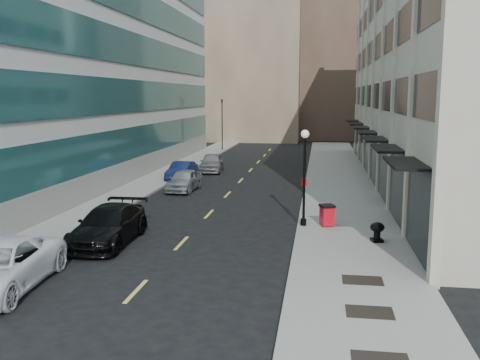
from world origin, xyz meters
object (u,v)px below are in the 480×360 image
(traffic_signal, at_px, (222,103))
(sign_post, at_px, (304,192))
(trash_bin, at_px, (327,215))
(car_silver_sedan, at_px, (184,180))
(urn_planter, at_px, (377,230))
(car_black_pickup, at_px, (108,225))
(car_grey_sedan, at_px, (212,163))
(lamppost, at_px, (304,169))
(car_blue_sedan, at_px, (182,171))

(traffic_signal, height_order, sign_post, traffic_signal)
(sign_post, bearing_deg, trash_bin, -21.72)
(traffic_signal, xyz_separation_m, car_silver_sedan, (2.30, -27.00, -4.97))
(urn_planter, bearing_deg, car_black_pickup, -172.84)
(car_silver_sedan, distance_m, sign_post, 12.38)
(car_grey_sedan, bearing_deg, urn_planter, -66.55)
(car_silver_sedan, relative_size, lamppost, 0.91)
(traffic_signal, bearing_deg, car_grey_sedan, -82.51)
(car_black_pickup, relative_size, car_grey_sedan, 1.21)
(car_black_pickup, height_order, car_silver_sedan, car_black_pickup)
(car_blue_sedan, bearing_deg, car_grey_sedan, 76.11)
(traffic_signal, relative_size, car_grey_sedan, 1.49)
(car_black_pickup, height_order, car_blue_sedan, car_black_pickup)
(car_blue_sedan, distance_m, urn_planter, 21.28)
(car_silver_sedan, relative_size, urn_planter, 5.06)
(traffic_signal, relative_size, urn_planter, 8.02)
(traffic_signal, bearing_deg, car_black_pickup, -86.75)
(car_black_pickup, xyz_separation_m, lamppost, (8.50, 4.02, 2.18))
(car_silver_sedan, distance_m, car_blue_sedan, 4.90)
(car_silver_sedan, bearing_deg, car_black_pickup, -87.20)
(car_grey_sedan, height_order, sign_post, sign_post)
(lamppost, bearing_deg, urn_planter, -37.59)
(car_blue_sedan, distance_m, sign_post, 16.89)
(traffic_signal, height_order, car_grey_sedan, traffic_signal)
(car_black_pickup, relative_size, car_silver_sedan, 1.28)
(car_black_pickup, distance_m, car_silver_sedan, 13.47)
(car_silver_sedan, height_order, lamppost, lamppost)
(traffic_signal, xyz_separation_m, car_blue_sedan, (0.87, -22.32, -5.02))
(car_blue_sedan, relative_size, sign_post, 1.73)
(traffic_signal, distance_m, trash_bin, 38.65)
(car_black_pickup, distance_m, sign_post, 9.67)
(traffic_signal, bearing_deg, lamppost, -73.50)
(traffic_signal, xyz_separation_m, car_black_pickup, (2.30, -40.47, -4.90))
(trash_bin, bearing_deg, sign_post, 136.90)
(car_grey_sedan, distance_m, lamppost, 20.89)
(traffic_signal, height_order, trash_bin, traffic_signal)
(trash_bin, distance_m, urn_planter, 3.36)
(lamppost, bearing_deg, car_black_pickup, -154.67)
(car_blue_sedan, bearing_deg, trash_bin, -49.29)
(car_black_pickup, bearing_deg, car_silver_sedan, 88.82)
(car_grey_sedan, bearing_deg, car_black_pickup, -95.32)
(car_blue_sedan, xyz_separation_m, sign_post, (9.93, -13.63, 1.03))
(trash_bin, distance_m, sign_post, 1.59)
(trash_bin, xyz_separation_m, urn_planter, (2.16, -2.57, -0.05))
(trash_bin, bearing_deg, traffic_signal, 87.64)
(car_black_pickup, bearing_deg, car_blue_sedan, 93.30)
(car_blue_sedan, bearing_deg, car_black_pickup, -82.93)
(lamppost, relative_size, sign_post, 1.97)
(car_black_pickup, bearing_deg, traffic_signal, 92.07)
(car_silver_sedan, distance_m, urn_planter, 16.82)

